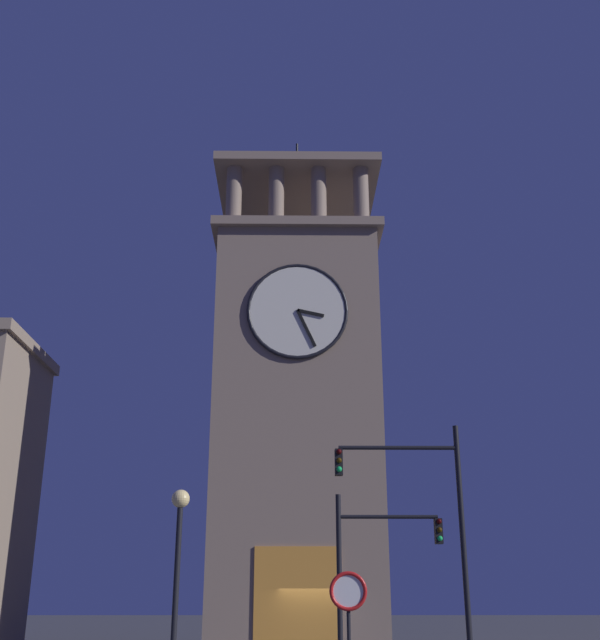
% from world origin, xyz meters
% --- Properties ---
extents(clocktower, '(7.52, 8.96, 24.21)m').
position_xyz_m(clocktower, '(0.57, -3.81, 9.32)').
color(clocktower, gray).
rests_on(clocktower, ground_plane).
extents(traffic_signal_near, '(3.23, 0.41, 5.16)m').
position_xyz_m(traffic_signal_near, '(-1.71, 6.41, 3.32)').
color(traffic_signal_near, black).
rests_on(traffic_signal_near, ground_plane).
extents(traffic_signal_mid, '(3.63, 0.41, 6.89)m').
position_xyz_m(traffic_signal_mid, '(-2.96, 8.37, 4.44)').
color(traffic_signal_mid, black).
rests_on(traffic_signal_mid, ground_plane).
extents(street_lamp, '(0.44, 0.44, 4.63)m').
position_xyz_m(street_lamp, '(3.50, 11.50, 3.27)').
color(street_lamp, black).
rests_on(street_lamp, ground_plane).
extents(no_horn_sign, '(0.78, 0.14, 2.64)m').
position_xyz_m(no_horn_sign, '(-0.37, 13.94, 2.06)').
color(no_horn_sign, black).
rests_on(no_horn_sign, ground_plane).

